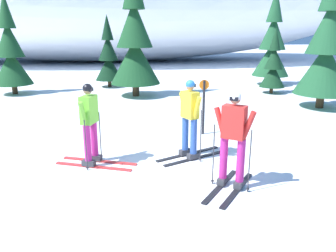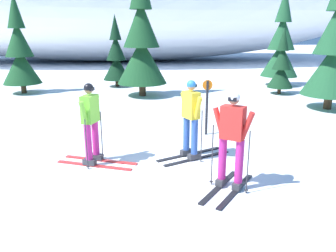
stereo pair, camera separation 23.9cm
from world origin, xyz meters
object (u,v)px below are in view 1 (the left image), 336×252
at_px(pine_tree_center_right, 273,66).
at_px(pine_tree_right, 327,48).
at_px(pine_tree_far_left, 10,53).
at_px(skier_lime_jacket, 90,123).
at_px(pine_tree_left, 108,57).
at_px(trail_marker_post, 204,104).
at_px(pine_tree_far_right, 272,45).
at_px(skier_red_jacket, 233,138).
at_px(pine_tree_center_left, 135,42).
at_px(skier_yellow_jacket, 190,118).

height_order(pine_tree_center_right, pine_tree_right, pine_tree_right).
bearing_deg(pine_tree_far_left, skier_lime_jacket, -63.82).
relative_size(pine_tree_far_left, pine_tree_center_right, 1.49).
bearing_deg(pine_tree_left, trail_marker_post, -70.40).
relative_size(skier_lime_jacket, pine_tree_far_right, 0.36).
relative_size(skier_red_jacket, pine_tree_far_left, 0.41).
distance_m(pine_tree_left, trail_marker_post, 9.29).
bearing_deg(pine_tree_left, pine_tree_center_left, -63.93).
height_order(pine_tree_center_left, pine_tree_far_right, pine_tree_center_left).
bearing_deg(pine_tree_left, skier_red_jacket, -76.41).
bearing_deg(pine_tree_center_left, pine_tree_right, -24.66).
bearing_deg(skier_red_jacket, pine_tree_left, 103.59).
height_order(skier_red_jacket, pine_tree_far_right, pine_tree_far_right).
relative_size(pine_tree_far_right, trail_marker_post, 3.19).
bearing_deg(skier_lime_jacket, pine_tree_right, 30.64).
bearing_deg(pine_tree_center_right, pine_tree_left, 160.49).
distance_m(skier_lime_jacket, pine_tree_center_right, 10.92).
xyz_separation_m(skier_yellow_jacket, trail_marker_post, (0.70, 1.77, -0.07)).
distance_m(pine_tree_far_left, trail_marker_post, 10.31).
height_order(pine_tree_far_left, pine_tree_left, pine_tree_far_left).
bearing_deg(pine_tree_center_left, pine_tree_left, 116.07).
bearing_deg(pine_tree_center_right, pine_tree_center_left, 179.81).
distance_m(skier_yellow_jacket, trail_marker_post, 1.91).
bearing_deg(pine_tree_center_right, pine_tree_right, -79.34).
xyz_separation_m(pine_tree_right, pine_tree_far_right, (0.30, 5.59, -0.17)).
bearing_deg(pine_tree_right, trail_marker_post, -151.16).
distance_m(skier_yellow_jacket, pine_tree_center_right, 9.40).
bearing_deg(pine_tree_far_right, trail_marker_post, -122.93).
distance_m(skier_red_jacket, skier_yellow_jacket, 1.69).
bearing_deg(pine_tree_far_left, pine_tree_center_left, -11.18).
relative_size(skier_lime_jacket, pine_tree_far_left, 0.40).
distance_m(pine_tree_center_right, pine_tree_far_right, 2.71).
bearing_deg(skier_yellow_jacket, pine_tree_far_left, 126.84).
relative_size(pine_tree_center_left, pine_tree_far_right, 1.14).
relative_size(pine_tree_center_right, pine_tree_right, 0.56).
height_order(skier_red_jacket, skier_lime_jacket, skier_red_jacket).
relative_size(skier_lime_jacket, pine_tree_center_right, 0.60).
relative_size(skier_red_jacket, pine_tree_far_right, 0.37).
bearing_deg(skier_yellow_jacket, pine_tree_center_right, 55.93).
bearing_deg(pine_tree_right, pine_tree_center_right, 100.66).
relative_size(pine_tree_right, trail_marker_post, 3.45).
distance_m(skier_lime_jacket, pine_tree_right, 9.47).
bearing_deg(trail_marker_post, pine_tree_far_left, 135.94).
height_order(pine_tree_far_left, pine_tree_far_right, pine_tree_far_right).
relative_size(skier_yellow_jacket, trail_marker_post, 1.17).
bearing_deg(skier_yellow_jacket, pine_tree_left, 102.91).
height_order(pine_tree_right, trail_marker_post, pine_tree_right).
bearing_deg(skier_lime_jacket, pine_tree_far_right, 51.08).
height_order(skier_yellow_jacket, pine_tree_right, pine_tree_right).
xyz_separation_m(pine_tree_far_left, pine_tree_far_right, (12.84, 1.30, 0.20)).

